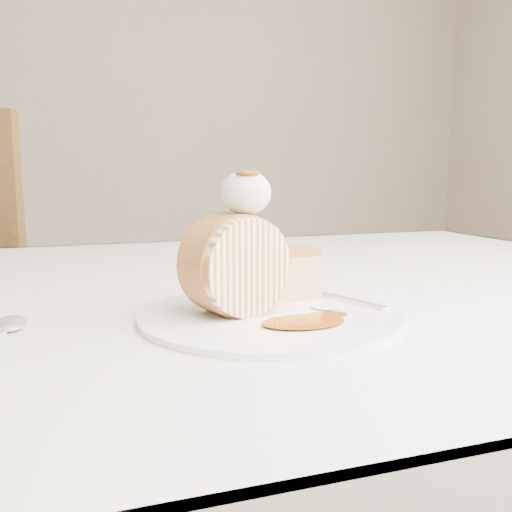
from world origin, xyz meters
name	(u,v)px	position (x,y,z in m)	size (l,w,h in m)	color
table	(191,358)	(0.00, 0.20, 0.66)	(1.40, 0.90, 0.75)	silver
plate	(270,316)	(0.04, 0.03, 0.75)	(0.24, 0.24, 0.01)	white
roulade_slice	(236,265)	(0.01, 0.04, 0.80)	(0.09, 0.09, 0.05)	#FFEAB1
cake_chunk	(288,276)	(0.08, 0.08, 0.78)	(0.05, 0.05, 0.05)	#A8723F
whipped_cream	(246,193)	(0.02, 0.04, 0.87)	(0.05, 0.05, 0.04)	white
caramel_drizzle	(248,167)	(0.02, 0.03, 0.89)	(0.02, 0.02, 0.01)	#893B05
caramel_pool	(303,322)	(0.05, -0.02, 0.76)	(0.08, 0.05, 0.00)	#893B05
fork	(345,299)	(0.13, 0.05, 0.76)	(0.02, 0.15, 0.00)	silver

